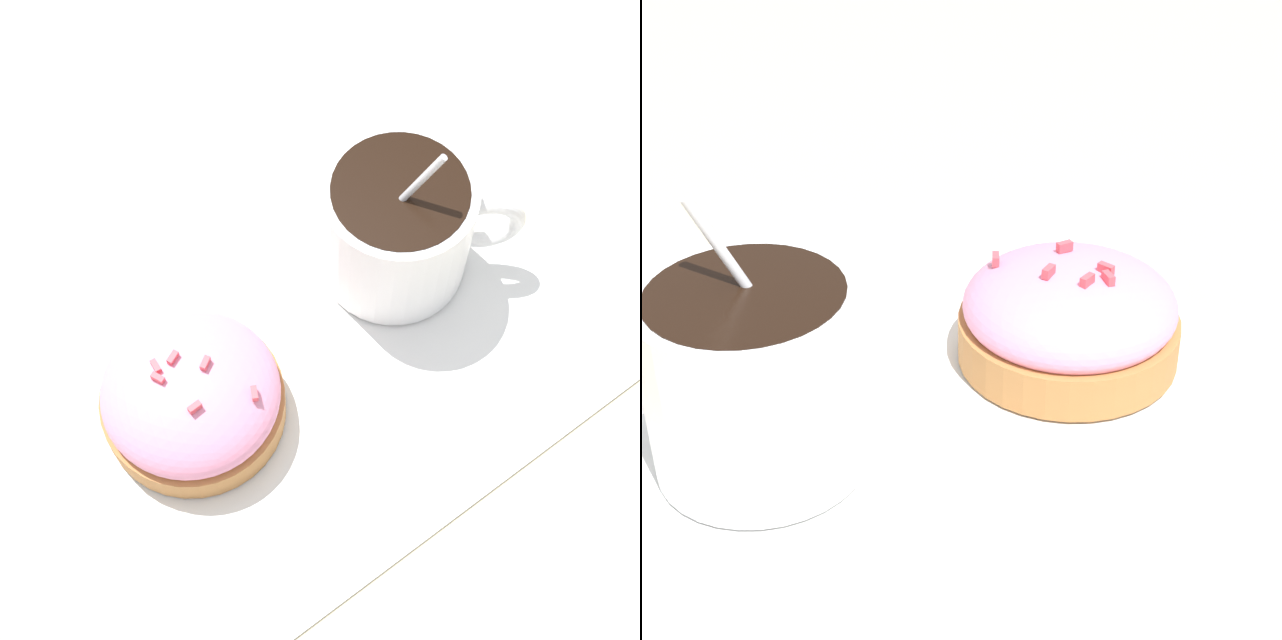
% 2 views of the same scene
% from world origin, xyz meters
% --- Properties ---
extents(ground_plane, '(3.00, 3.00, 0.00)m').
position_xyz_m(ground_plane, '(0.00, 0.00, 0.00)').
color(ground_plane, '#C6B793').
extents(paper_napkin, '(0.32, 0.29, 0.00)m').
position_xyz_m(paper_napkin, '(0.00, 0.00, 0.00)').
color(paper_napkin, white).
rests_on(paper_napkin, ground_plane).
extents(coffee_cup, '(0.10, 0.09, 0.11)m').
position_xyz_m(coffee_cup, '(-0.07, 0.00, 0.04)').
color(coffee_cup, white).
rests_on(coffee_cup, paper_napkin).
extents(frosted_pastry, '(0.10, 0.10, 0.05)m').
position_xyz_m(frosted_pastry, '(0.07, 0.00, 0.02)').
color(frosted_pastry, '#B2753D').
rests_on(frosted_pastry, paper_napkin).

